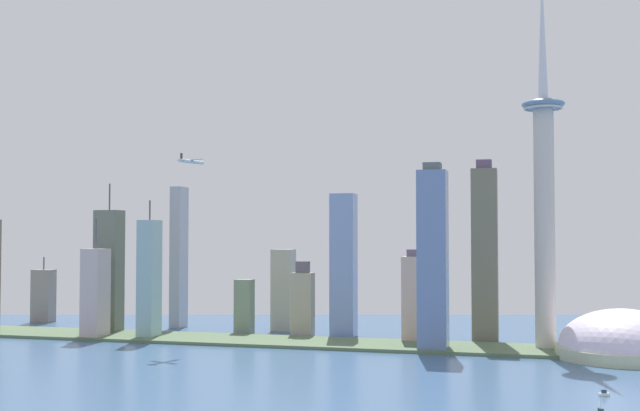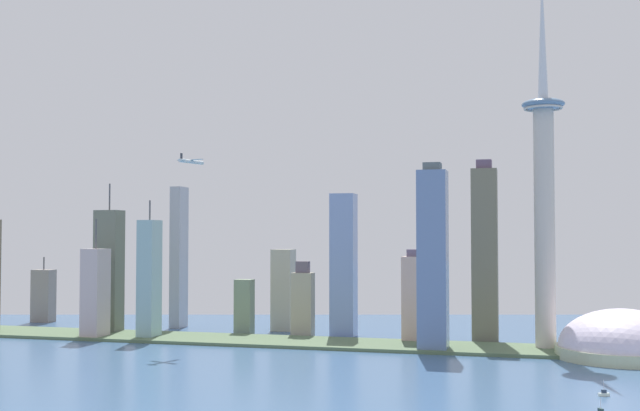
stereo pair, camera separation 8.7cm
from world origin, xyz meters
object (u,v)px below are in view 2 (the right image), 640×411
skyscraper_8 (43,296)px  skyscraper_9 (109,272)px  skyscraper_10 (179,257)px  observation_tower (544,185)px  skyscraper_1 (485,254)px  skyscraper_0 (415,298)px  skyscraper_11 (433,259)px  skyscraper_2 (149,279)px  skyscraper_3 (244,307)px  boat_2 (604,394)px  skyscraper_13 (95,294)px  stadium_dome (624,348)px  skyscraper_4 (283,290)px  skyscraper_6 (303,302)px  skyscraper_5 (344,265)px  airplane (192,161)px

skyscraper_8 → skyscraper_9: bearing=-30.9°
skyscraper_10 → observation_tower: bearing=-11.4°
observation_tower → skyscraper_1: 91.06m
skyscraper_0 → skyscraper_11: skyscraper_11 is taller
skyscraper_2 → skyscraper_11: bearing=-2.0°
skyscraper_3 → boat_2: skyscraper_3 is taller
skyscraper_13 → boat_2: (455.34, -161.80, -42.58)m
skyscraper_3 → skyscraper_0: bearing=-5.8°
skyscraper_0 → boat_2: skyscraper_0 is taller
stadium_dome → skyscraper_4: size_ratio=1.26×
skyscraper_0 → skyscraper_6: skyscraper_0 is taller
skyscraper_11 → boat_2: (125.76, -163.73, -78.62)m
skyscraper_1 → skyscraper_5: 140.86m
stadium_dome → skyscraper_4: skyscraper_4 is taller
skyscraper_5 → skyscraper_13: (-230.45, -82.25, -27.42)m
skyscraper_5 → skyscraper_9: 243.23m
stadium_dome → skyscraper_3: skyscraper_3 is taller
skyscraper_4 → skyscraper_10: bearing=-178.2°
skyscraper_4 → skyscraper_8: size_ratio=1.14×
skyscraper_0 → skyscraper_13: skyscraper_13 is taller
skyscraper_5 → skyscraper_11: 127.88m
skyscraper_2 → skyscraper_6: size_ratio=1.80×
skyscraper_8 → boat_2: skyscraper_8 is taller
skyscraper_5 → skyscraper_11: skyscraper_11 is taller
skyscraper_0 → skyscraper_4: bearing=158.6°
stadium_dome → skyscraper_5: bearing=162.4°
skyscraper_8 → airplane: (248.52, -135.43, 139.10)m
skyscraper_4 → skyscraper_13: skyscraper_13 is taller
observation_tower → skyscraper_8: size_ratio=4.51×
observation_tower → stadium_dome: size_ratio=3.15×
skyscraper_3 → skyscraper_6: size_ratio=0.74×
observation_tower → skyscraper_11: (-94.77, -29.33, -64.94)m
skyscraper_6 → skyscraper_13: bearing=-159.8°
skyscraper_2 → skyscraper_11: skyscraper_11 is taller
skyscraper_3 → skyscraper_9: skyscraper_9 is taller
skyscraper_13 → observation_tower: bearing=4.2°
stadium_dome → skyscraper_5: (-254.57, 80.86, 62.60)m
skyscraper_0 → stadium_dome: bearing=-16.5°
skyscraper_4 → skyscraper_13: 193.52m
boat_2 → airplane: bearing=138.1°
skyscraper_3 → skyscraper_8: bearing=170.2°
skyscraper_0 → airplane: size_ratio=2.83×
skyscraper_1 → skyscraper_13: skyscraper_1 is taller
boat_2 → skyscraper_4: bearing=118.2°
boat_2 → skyscraper_1: bearing=90.9°
stadium_dome → skyscraper_1: skyscraper_1 is taller
skyscraper_2 → skyscraper_5: skyscraper_5 is taller
skyscraper_0 → skyscraper_8: size_ratio=1.16×
skyscraper_6 → airplane: (-82.33, -86.92, 135.60)m
boat_2 → skyscraper_8: bearing=135.6°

